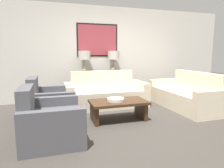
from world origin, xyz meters
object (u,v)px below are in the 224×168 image
(armchair_near_camera, at_px, (50,122))
(table_lamp_left, at_px, (84,58))
(console_table, at_px, (100,87))
(couch_by_side, at_px, (186,96))
(armchair_near_back_wall, at_px, (50,104))
(couch_by_back_wall, at_px, (106,94))
(coffee_table, at_px, (118,106))
(table_lamp_right, at_px, (114,57))
(decorative_bowl, at_px, (116,100))

(armchair_near_camera, bearing_deg, table_lamp_left, 68.45)
(console_table, height_order, armchair_near_camera, armchair_near_camera)
(couch_by_side, xyz_separation_m, armchair_near_back_wall, (-3.24, 0.17, 0.00))
(table_lamp_left, relative_size, armchair_near_camera, 0.63)
(table_lamp_left, bearing_deg, armchair_near_camera, -111.55)
(table_lamp_left, bearing_deg, couch_by_back_wall, -56.73)
(couch_by_back_wall, relative_size, coffee_table, 1.81)
(armchair_near_back_wall, xyz_separation_m, armchair_near_camera, (0.00, -1.19, 0.00))
(table_lamp_right, distance_m, armchair_near_camera, 3.13)
(table_lamp_right, height_order, coffee_table, table_lamp_right)
(table_lamp_left, distance_m, decorative_bowl, 1.99)
(console_table, height_order, armchair_near_back_wall, armchair_near_back_wall)
(console_table, height_order, decorative_bowl, console_table)
(table_lamp_right, relative_size, coffee_table, 0.56)
(decorative_bowl, xyz_separation_m, armchair_near_camera, (-1.25, -0.60, -0.13))
(couch_by_side, relative_size, coffee_table, 1.81)
(table_lamp_right, bearing_deg, coffee_table, -104.70)
(couch_by_back_wall, relative_size, decorative_bowl, 5.96)
(decorative_bowl, bearing_deg, couch_by_back_wall, 84.42)
(table_lamp_right, distance_m, couch_by_side, 2.21)
(couch_by_back_wall, height_order, armchair_near_back_wall, couch_by_back_wall)
(table_lamp_right, xyz_separation_m, armchair_near_back_wall, (-1.78, -1.21, -0.92))
(couch_by_back_wall, bearing_deg, armchair_near_back_wall, -157.12)
(table_lamp_right, bearing_deg, decorative_bowl, -106.41)
(console_table, distance_m, table_lamp_left, 0.93)
(couch_by_back_wall, xyz_separation_m, armchair_near_camera, (-1.37, -1.77, 0.00))
(couch_by_side, xyz_separation_m, coffee_table, (-1.93, -0.42, 0.00))
(table_lamp_right, relative_size, couch_by_back_wall, 0.31)
(table_lamp_left, height_order, couch_by_side, table_lamp_left)
(decorative_bowl, bearing_deg, table_lamp_left, 99.53)
(couch_by_side, relative_size, decorative_bowl, 5.96)
(couch_by_back_wall, bearing_deg, table_lamp_right, 56.73)
(decorative_bowl, bearing_deg, armchair_near_back_wall, 154.63)
(couch_by_back_wall, height_order, armchair_near_camera, couch_by_back_wall)
(console_table, bearing_deg, table_lamp_left, 180.00)
(table_lamp_left, bearing_deg, coffee_table, -78.71)
(table_lamp_left, distance_m, coffee_table, 2.06)
(decorative_bowl, relative_size, armchair_near_camera, 0.34)
(coffee_table, distance_m, armchair_near_back_wall, 1.44)
(table_lamp_right, xyz_separation_m, decorative_bowl, (-0.53, -1.81, -0.79))
(armchair_near_back_wall, height_order, armchair_near_camera, same)
(console_table, relative_size, table_lamp_left, 2.00)
(table_lamp_left, height_order, armchair_near_back_wall, table_lamp_left)
(table_lamp_left, xyz_separation_m, decorative_bowl, (0.30, -1.81, -0.79))
(couch_by_side, distance_m, coffee_table, 1.97)
(couch_by_back_wall, bearing_deg, console_table, 90.00)
(table_lamp_left, bearing_deg, decorative_bowl, -80.47)
(decorative_bowl, height_order, armchair_near_back_wall, armchair_near_back_wall)
(couch_by_back_wall, bearing_deg, table_lamp_left, 123.27)
(couch_by_back_wall, xyz_separation_m, armchair_near_back_wall, (-1.37, -0.58, 0.00))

